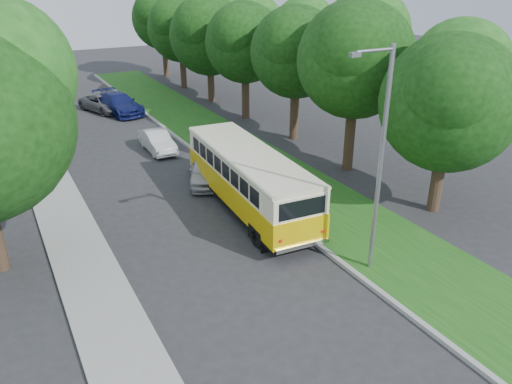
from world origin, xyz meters
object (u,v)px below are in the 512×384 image
car_white (157,141)px  car_grey (104,103)px  lamppost_near (379,158)px  car_silver (205,169)px  vintage_bus (249,181)px  lamppost_far (27,88)px  car_blue (119,104)px

car_white → car_grey: (-0.61, 11.02, 0.02)m
lamppost_near → car_silver: size_ratio=1.94×
vintage_bus → car_grey: 20.92m
car_silver → car_grey: car_silver is taller
lamppost_far → car_grey: (5.82, 8.87, -3.47)m
lamppost_near → car_blue: lamppost_near is taller
lamppost_far → car_white: (6.43, -2.16, -3.50)m
car_silver → car_blue: bearing=113.3°
car_white → car_grey: car_grey is taller
car_blue → lamppost_far: bearing=-142.5°
lamppost_far → car_silver: 11.18m
car_silver → car_grey: size_ratio=0.89×
car_blue → lamppost_near: bearing=-96.7°
car_blue → car_silver: bearing=-100.1°
lamppost_far → car_silver: (7.06, -7.97, -3.41)m
lamppost_near → car_silver: 11.30m
car_white → car_blue: car_blue is taller
lamppost_near → lamppost_far: (-8.91, 18.50, -0.25)m
lamppost_near → vintage_bus: bearing=102.4°
vintage_bus → car_blue: vintage_bus is taller
lamppost_near → car_grey: bearing=96.4°
vintage_bus → car_white: size_ratio=2.56×
lamppost_near → car_white: size_ratio=2.13×
car_white → lamppost_far: bearing=161.5°
car_white → car_silver: bearing=-83.8°
lamppost_far → car_blue: (6.65, 7.69, -3.34)m
car_silver → car_white: size_ratio=1.10×
lamppost_far → vintage_bus: (7.48, -11.98, -2.69)m
lamppost_far → car_blue: 10.70m
car_grey → lamppost_near: bearing=-103.2°
lamppost_near → car_blue: (-2.25, 26.19, -3.60)m
vintage_bus → car_blue: (-0.82, 19.66, -0.66)m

